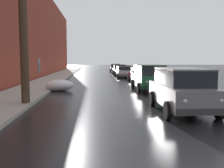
# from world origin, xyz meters

# --- Properties ---
(left_sidewalk_slab) EXTENTS (2.98, 80.00, 0.16)m
(left_sidewalk_slab) POSITION_xyz_m (-5.97, 18.00, 0.08)
(left_sidewalk_slab) COLOR #A8A399
(left_sidewalk_slab) RESTS_ON ground
(brick_townhouse_facade) EXTENTS (0.63, 80.00, 11.24)m
(brick_townhouse_facade) POSITION_xyz_m (-7.96, 18.00, 5.62)
(brick_townhouse_facade) COLOR brown
(brick_townhouse_facade) RESTS_ON ground
(snow_bank_along_left_kerb) EXTENTS (1.94, 1.20, 0.73)m
(snow_bank_along_left_kerb) POSITION_xyz_m (4.10, 11.05, 0.36)
(snow_bank_along_left_kerb) COLOR white
(snow_bank_along_left_kerb) RESTS_ON ground
(snow_bank_mid_block_left) EXTENTS (1.89, 1.23, 0.79)m
(snow_bank_mid_block_left) POSITION_xyz_m (-4.00, 15.46, 0.38)
(snow_bank_mid_block_left) COLOR white
(snow_bank_mid_block_left) RESTS_ON ground
(bare_tree_second_along_sidewalk) EXTENTS (1.81, 1.78, 6.83)m
(bare_tree_second_along_sidewalk) POSITION_xyz_m (-4.79, 9.85, 3.64)
(bare_tree_second_along_sidewalk) COLOR #423323
(bare_tree_second_along_sidewalk) RESTS_ON ground
(suv_grey_approaching_near_lane) EXTENTS (2.18, 4.58, 1.82)m
(suv_grey_approaching_near_lane) POSITION_xyz_m (2.03, 8.03, 0.99)
(suv_grey_approaching_near_lane) COLOR slate
(suv_grey_approaching_near_lane) RESTS_ON ground
(suv_green_parked_kerbside_close) EXTENTS (2.10, 4.51, 1.82)m
(suv_green_parked_kerbside_close) POSITION_xyz_m (2.24, 15.09, 0.99)
(suv_green_parked_kerbside_close) COLOR #1E5633
(suv_green_parked_kerbside_close) RESTS_ON ground
(sedan_maroon_parked_kerbside_mid) EXTENTS (1.85, 3.90, 1.42)m
(sedan_maroon_parked_kerbside_mid) POSITION_xyz_m (2.76, 21.71, 0.75)
(sedan_maroon_parked_kerbside_mid) COLOR maroon
(sedan_maroon_parked_kerbside_mid) RESTS_ON ground
(sedan_silver_parked_far_down_block) EXTENTS (1.96, 4.43, 1.42)m
(sedan_silver_parked_far_down_block) POSITION_xyz_m (2.09, 28.08, 0.75)
(sedan_silver_parked_far_down_block) COLOR #B7B7BC
(sedan_silver_parked_far_down_block) RESTS_ON ground
(sedan_black_queued_behind_truck) EXTENTS (2.02, 4.06, 1.42)m
(sedan_black_queued_behind_truck) POSITION_xyz_m (2.19, 33.84, 0.75)
(sedan_black_queued_behind_truck) COLOR black
(sedan_black_queued_behind_truck) RESTS_ON ground
(sedan_white_at_far_intersection) EXTENTS (2.06, 3.97, 1.42)m
(sedan_white_at_far_intersection) POSITION_xyz_m (2.16, 40.28, 0.75)
(sedan_white_at_far_intersection) COLOR silver
(sedan_white_at_far_intersection) RESTS_ON ground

